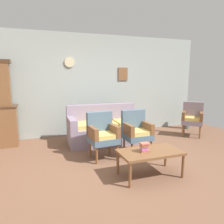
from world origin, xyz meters
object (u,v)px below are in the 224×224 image
Objects in this scene: armchair_near_cabinet at (102,133)px; floor_vase_by_wall at (187,117)px; armchair_near_couch_end at (136,130)px; coffee_table at (150,154)px; floral_couch at (104,129)px; book_stack_on_table at (144,147)px; wingback_chair_by_fireplace at (192,117)px.

floor_vase_by_wall is at bearing 24.33° from armchair_near_cabinet.
armchair_near_couch_end reaches higher than floor_vase_by_wall.
armchair_near_cabinet is at bearing 115.87° from coffee_table.
floral_couch reaches higher than floor_vase_by_wall.
armchair_near_cabinet is 1.25× the size of floor_vase_by_wall.
armchair_near_couch_end is at bearing -69.14° from floral_couch.
floral_couch is 1.98m from coffee_table.
floor_vase_by_wall is (2.67, 2.43, -0.02)m from coffee_table.
floral_couch is 11.45× the size of book_stack_on_table.
armchair_near_couch_end is at bearing -149.41° from floor_vase_by_wall.
floral_couch is at bearing 174.28° from wingback_chair_by_fireplace.
book_stack_on_table is 3.69m from floor_vase_by_wall.
floor_vase_by_wall is at bearing 30.59° from armchair_near_couch_end.
wingback_chair_by_fireplace is at bearing 14.86° from armchair_near_cabinet.
armchair_near_couch_end is at bearing -160.02° from wingback_chair_by_fireplace.
armchair_near_cabinet is 0.73m from armchair_near_couch_end.
floral_couch is 1.96× the size of wingback_chair_by_fireplace.
floral_couch is 1.96× the size of armchair_near_couch_end.
armchair_near_cabinet is 3.46m from floor_vase_by_wall.
floor_vase_by_wall reaches higher than coffee_table.
armchair_near_cabinet and armchair_near_couch_end have the same top height.
floral_couch is at bearing 69.97° from armchair_near_cabinet.
book_stack_on_table is at bearing -109.47° from armchair_near_couch_end.
wingback_chair_by_fireplace reaches higher than coffee_table.
coffee_table is 3.61m from floor_vase_by_wall.
wingback_chair_by_fireplace is at bearing -5.72° from floral_couch.
floor_vase_by_wall is (2.78, 2.43, -0.14)m from book_stack_on_table.
book_stack_on_table is at bearing -89.37° from floral_couch.
floral_couch is 1.96× the size of armchair_near_cabinet.
wingback_chair_by_fireplace is at bearing -119.13° from floor_vase_by_wall.
armchair_near_cabinet reaches higher than coffee_table.
coffee_table is 6.48× the size of book_stack_on_table.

